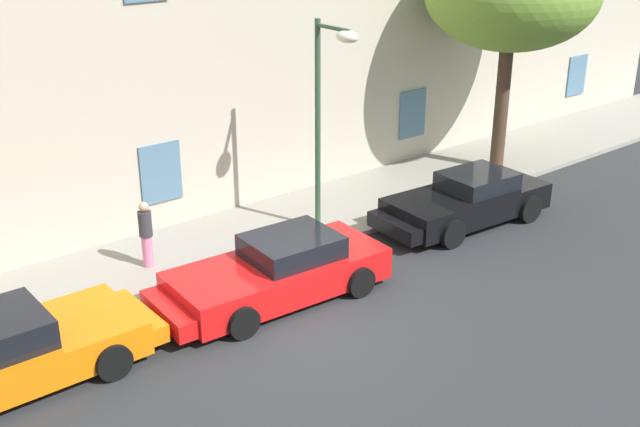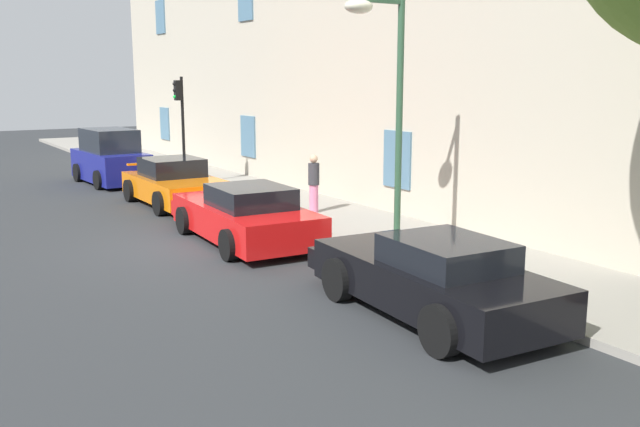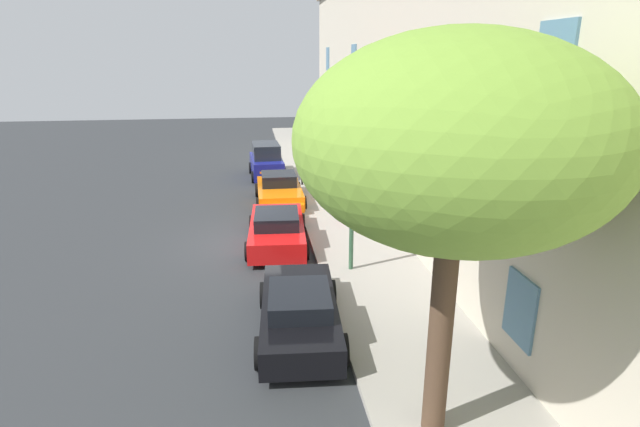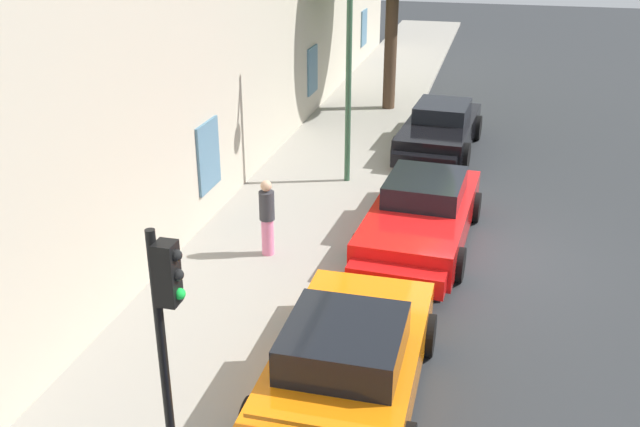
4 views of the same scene
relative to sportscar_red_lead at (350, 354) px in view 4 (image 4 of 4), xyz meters
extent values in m
plane|color=#2B2D30|center=(5.02, -1.58, -0.60)|extent=(80.00, 80.00, 0.00)
cube|color=gray|center=(5.02, 2.51, -0.53)|extent=(60.00, 3.41, 0.14)
cube|color=slate|center=(5.02, 4.18, 1.00)|extent=(1.10, 0.06, 1.50)
cube|color=slate|center=(13.79, 4.18, 1.00)|extent=(1.10, 0.06, 1.50)
cube|color=slate|center=(22.56, 4.18, 1.00)|extent=(1.10, 0.06, 1.50)
cube|color=orange|center=(-0.13, 0.00, -0.09)|extent=(4.24, 2.00, 0.64)
cube|color=black|center=(-0.45, 0.00, 0.50)|extent=(1.70, 1.59, 0.53)
cube|color=orange|center=(1.74, 0.01, -0.17)|extent=(1.28, 1.83, 0.35)
cube|color=orange|center=(-2.08, -0.01, 0.45)|extent=(0.17, 1.69, 0.06)
cylinder|color=black|center=(1.18, 1.00, -0.26)|extent=(0.68, 0.24, 0.68)
cylinder|color=black|center=(1.19, -0.99, -0.26)|extent=(0.68, 0.24, 0.68)
cylinder|color=black|center=(-1.45, 0.99, -0.26)|extent=(0.68, 0.24, 0.68)
cube|color=red|center=(5.23, -0.40, -0.08)|extent=(4.76, 2.18, 0.69)
cube|color=black|center=(5.58, -0.42, 0.50)|extent=(1.95, 1.64, 0.47)
cube|color=red|center=(3.18, -0.29, -0.16)|extent=(1.49, 1.85, 0.38)
cylinder|color=black|center=(3.74, -1.28, -0.27)|extent=(0.68, 0.28, 0.67)
cylinder|color=black|center=(3.84, 0.64, -0.27)|extent=(0.68, 0.28, 0.67)
cylinder|color=black|center=(6.62, -1.44, -0.27)|extent=(0.68, 0.28, 0.67)
cylinder|color=black|center=(6.73, 0.48, -0.27)|extent=(0.68, 0.28, 0.67)
cube|color=black|center=(11.44, -0.19, -0.05)|extent=(4.58, 2.11, 0.67)
cube|color=black|center=(11.77, -0.21, 0.50)|extent=(1.88, 1.57, 0.43)
cube|color=black|center=(9.48, -0.06, -0.13)|extent=(1.45, 1.76, 0.37)
cylinder|color=black|center=(10.00, -1.01, -0.23)|extent=(0.75, 0.29, 0.73)
cylinder|color=black|center=(10.12, 0.81, -0.23)|extent=(0.75, 0.29, 0.73)
cylinder|color=black|center=(12.76, -1.19, -0.23)|extent=(0.75, 0.29, 0.73)
cylinder|color=black|center=(12.88, 0.63, -0.23)|extent=(0.75, 0.29, 0.73)
cylinder|color=#473323|center=(15.20, 1.88, 1.59)|extent=(0.41, 0.41, 4.10)
cylinder|color=black|center=(-2.95, 1.36, 1.35)|extent=(0.10, 0.10, 3.62)
cube|color=black|center=(-2.95, 1.22, 2.71)|extent=(0.22, 0.20, 0.66)
sphere|color=black|center=(-2.95, 1.11, 2.92)|extent=(0.12, 0.12, 0.12)
sphere|color=black|center=(-2.95, 1.11, 2.71)|extent=(0.12, 0.12, 0.12)
sphere|color=green|center=(-2.95, 1.11, 2.50)|extent=(0.12, 0.12, 0.12)
cylinder|color=#2D5138|center=(8.06, 1.78, 2.14)|extent=(0.14, 0.14, 5.20)
cylinder|color=pink|center=(3.65, 2.44, -0.08)|extent=(0.28, 0.28, 0.75)
cylinder|color=#333338|center=(3.65, 2.44, 0.58)|extent=(0.35, 0.35, 0.58)
sphere|color=tan|center=(3.65, 2.44, 0.99)|extent=(0.22, 0.22, 0.22)
camera|label=1|loc=(-3.31, -12.38, 7.41)|focal=43.68mm
camera|label=2|loc=(19.45, -7.34, 3.10)|focal=39.28mm
camera|label=3|loc=(22.24, -1.18, 5.99)|focal=27.63mm
camera|label=4|loc=(-8.47, -1.69, 5.99)|focal=40.10mm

